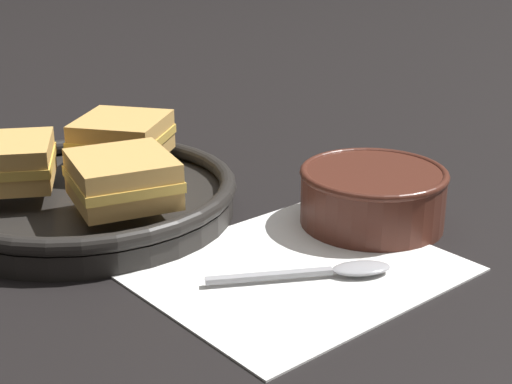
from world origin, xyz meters
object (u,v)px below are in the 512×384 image
(soup_bowl, at_px, (373,193))
(skillet, at_px, (85,197))
(sandwich_near_right, at_px, (4,162))
(spoon, at_px, (336,270))
(sandwich_far_left, at_px, (122,179))
(sandwich_near_left, at_px, (122,137))

(soup_bowl, bearing_deg, skillet, 131.31)
(soup_bowl, bearing_deg, sandwich_near_right, 134.24)
(spoon, relative_size, skillet, 0.37)
(skillet, xyz_separation_m, sandwich_far_left, (-0.01, -0.08, 0.04))
(spoon, height_order, sandwich_far_left, sandwich_far_left)
(sandwich_near_right, height_order, sandwich_far_left, same)
(skillet, bearing_deg, spoon, -74.10)
(spoon, relative_size, sandwich_near_right, 1.09)
(spoon, xyz_separation_m, sandwich_far_left, (-0.09, 0.20, 0.06))
(sandwich_near_right, relative_size, sandwich_far_left, 1.08)
(sandwich_near_right, bearing_deg, sandwich_near_left, -4.87)
(soup_bowl, height_order, spoon, soup_bowl)
(soup_bowl, relative_size, spoon, 1.01)
(skillet, xyz_separation_m, sandwich_near_left, (0.07, 0.03, 0.04))
(soup_bowl, bearing_deg, sandwich_near_left, 115.87)
(sandwich_near_left, height_order, sandwich_near_right, same)
(sandwich_near_left, distance_m, sandwich_far_left, 0.14)
(sandwich_near_right, bearing_deg, soup_bowl, -45.76)
(sandwich_near_left, bearing_deg, sandwich_near_right, 175.13)
(spoon, relative_size, sandwich_near_left, 1.10)
(sandwich_near_left, distance_m, sandwich_near_right, 0.14)
(soup_bowl, height_order, sandwich_near_left, sandwich_near_left)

